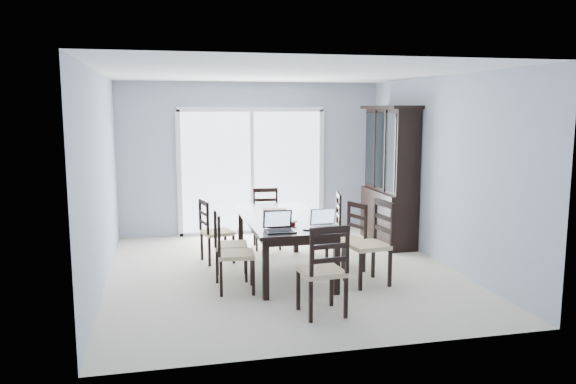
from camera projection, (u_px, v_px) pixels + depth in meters
name	position (u px, v px, depth m)	size (l,w,h in m)	color
floor	(283.00, 272.00, 7.45)	(5.00, 5.00, 0.00)	beige
ceiling	(283.00, 73.00, 7.06)	(5.00, 5.00, 0.00)	white
back_wall	(252.00, 158.00, 9.67)	(4.50, 0.02, 2.60)	#9EAABD
wall_left	(101.00, 180.00, 6.76)	(0.02, 5.00, 2.60)	#9EAABD
wall_right	(442.00, 171.00, 7.75)	(0.02, 5.00, 2.60)	#9EAABD
balcony	(244.00, 224.00, 10.83)	(4.50, 2.00, 0.10)	gray
railing	(237.00, 186.00, 11.70)	(4.50, 0.06, 1.10)	#99999E
dining_table	(283.00, 223.00, 7.35)	(1.00, 2.20, 0.75)	black
china_hutch	(390.00, 177.00, 8.94)	(0.50, 1.38, 2.20)	black
sliding_door	(252.00, 171.00, 9.68)	(2.52, 0.05, 2.18)	silver
chair_left_near	(228.00, 244.00, 6.61)	(0.46, 0.45, 1.10)	black
chair_left_mid	(224.00, 236.00, 7.10)	(0.45, 0.44, 1.06)	black
chair_left_far	(211.00, 224.00, 7.86)	(0.48, 0.47, 1.04)	black
chair_right_near	(375.00, 233.00, 6.92)	(0.52, 0.51, 1.19)	black
chair_right_mid	(351.00, 230.00, 7.49)	(0.51, 0.50, 1.05)	black
chair_right_far	(331.00, 218.00, 8.22)	(0.49, 0.48, 1.08)	black
chair_end_near	(325.00, 261.00, 5.77)	(0.47, 0.48, 1.14)	black
chair_end_far	(266.00, 211.00, 8.78)	(0.42, 0.43, 1.06)	black
laptop_dark	(280.00, 227.00, 6.44)	(0.34, 0.24, 0.24)	black
laptop_silver	(327.00, 224.00, 6.63)	(0.34, 0.25, 0.23)	silver
book_stack	(282.00, 223.00, 6.83)	(0.36, 0.33, 0.05)	maroon
cell_phone	(308.00, 230.00, 6.54)	(0.12, 0.05, 0.01)	black
game_box	(275.00, 212.00, 7.50)	(0.31, 0.16, 0.08)	#531510
hot_tub	(224.00, 196.00, 10.72)	(2.23, 2.07, 0.99)	maroon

